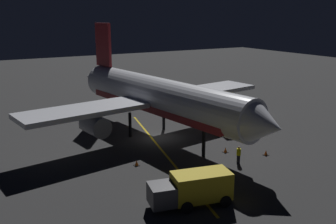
{
  "coord_description": "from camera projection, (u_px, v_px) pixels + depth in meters",
  "views": [
    {
      "loc": [
        19.92,
        36.49,
        13.78
      ],
      "look_at": [
        0.0,
        2.0,
        3.5
      ],
      "focal_mm": 40.66,
      "sensor_mm": 36.0,
      "label": 1
    }
  ],
  "objects": [
    {
      "name": "catering_truck",
      "position": [
        226.0,
        119.0,
        46.94
      ],
      "size": [
        3.57,
        5.81,
        2.21
      ],
      "color": "gold",
      "rests_on": "ground_plane"
    },
    {
      "name": "ground_crew_worker",
      "position": [
        239.0,
        155.0,
        35.9
      ],
      "size": [
        0.4,
        0.4,
        1.74
      ],
      "color": "black",
      "rests_on": "ground_plane"
    },
    {
      "name": "traffic_cone_far",
      "position": [
        266.0,
        153.0,
        38.19
      ],
      "size": [
        0.5,
        0.5,
        0.55
      ],
      "color": "#EA590F",
      "rests_on": "ground_plane"
    },
    {
      "name": "apron_guide_stripe",
      "position": [
        162.0,
        151.0,
        39.45
      ],
      "size": [
        6.58,
        27.38,
        0.01
      ],
      "primitive_type": "cube",
      "rotation": [
        0.0,
        0.0,
        -0.23
      ],
      "color": "gold",
      "rests_on": "ground_plane"
    },
    {
      "name": "traffic_cone_near_right",
      "position": [
        225.0,
        150.0,
        38.99
      ],
      "size": [
        0.5,
        0.5,
        0.55
      ],
      "color": "#EA590F",
      "rests_on": "ground_plane"
    },
    {
      "name": "baggage_truck",
      "position": [
        194.0,
        189.0,
        28.01
      ],
      "size": [
        6.41,
        3.37,
        2.5
      ],
      "color": "gold",
      "rests_on": "ground_plane"
    },
    {
      "name": "airliner",
      "position": [
        156.0,
        97.0,
        42.95
      ],
      "size": [
        30.77,
        34.12,
        12.66
      ],
      "color": "silver",
      "rests_on": "ground_plane"
    },
    {
      "name": "traffic_cone_under_wing",
      "position": [
        137.0,
        163.0,
        35.58
      ],
      "size": [
        0.5,
        0.5,
        0.55
      ],
      "color": "#EA590F",
      "rests_on": "ground_plane"
    },
    {
      "name": "traffic_cone_near_left",
      "position": [
        215.0,
        133.0,
        44.61
      ],
      "size": [
        0.5,
        0.5,
        0.55
      ],
      "color": "#EA590F",
      "rests_on": "ground_plane"
    },
    {
      "name": "ground_plane",
      "position": [
        159.0,
        139.0,
        43.71
      ],
      "size": [
        180.0,
        180.0,
        0.2
      ],
      "primitive_type": "cube",
      "color": "#313132"
    }
  ]
}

